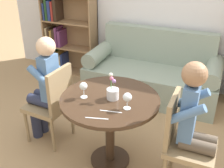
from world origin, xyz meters
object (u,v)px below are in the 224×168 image
at_px(chair_left, 53,102).
at_px(wine_glass_right, 127,98).
at_px(couch, 152,75).
at_px(flower_vase, 113,92).
at_px(bookshelf_left, 65,35).
at_px(wine_glass_left, 83,87).
at_px(person_left, 45,88).
at_px(chair_right, 183,139).
at_px(person_right, 196,127).

bearing_deg(chair_left, wine_glass_right, 82.57).
relative_size(couch, flower_vase, 7.34).
height_order(bookshelf_left, flower_vase, bookshelf_left).
relative_size(chair_left, wine_glass_left, 5.94).
bearing_deg(person_left, chair_left, 87.34).
distance_m(couch, wine_glass_right, 1.73).
bearing_deg(bookshelf_left, wine_glass_right, -46.56).
xyz_separation_m(couch, wine_glass_right, (0.21, -1.63, 0.54)).
height_order(chair_left, chair_right, same).
height_order(bookshelf_left, chair_left, bookshelf_left).
height_order(chair_right, person_right, person_right).
bearing_deg(person_left, bookshelf_left, -150.73).
relative_size(bookshelf_left, chair_right, 1.45).
relative_size(person_left, flower_vase, 4.81).
bearing_deg(person_left, wine_glass_right, 83.00).
bearing_deg(wine_glass_right, chair_left, 168.47).
height_order(chair_right, person_left, person_left).
distance_m(chair_right, person_left, 1.50).
relative_size(wine_glass_left, flower_vase, 0.60).
bearing_deg(chair_left, person_right, 90.75).
height_order(couch, chair_left, couch).
bearing_deg(wine_glass_left, wine_glass_right, -3.45).
relative_size(bookshelf_left, person_right, 1.07).
bearing_deg(chair_right, couch, 24.56).
relative_size(couch, wine_glass_left, 12.19).
bearing_deg(bookshelf_left, wine_glass_left, -53.89).
height_order(person_left, person_right, person_right).
bearing_deg(chair_left, wine_glass_left, 75.57).
xyz_separation_m(couch, chair_right, (0.70, -1.53, 0.18)).
height_order(person_right, wine_glass_right, person_right).
bearing_deg(wine_glass_right, flower_vase, 149.29).
distance_m(chair_right, wine_glass_right, 0.62).
xyz_separation_m(bookshelf_left, wine_glass_right, (1.80, -1.90, 0.23)).
xyz_separation_m(chair_right, wine_glass_right, (-0.49, -0.10, 0.36)).
height_order(chair_left, person_right, person_right).
bearing_deg(flower_vase, wine_glass_left, -162.44).
height_order(chair_left, flower_vase, flower_vase).
xyz_separation_m(chair_left, wine_glass_right, (0.90, -0.18, 0.36)).
height_order(couch, flower_vase, flower_vase).
xyz_separation_m(chair_left, flower_vase, (0.73, -0.08, 0.32)).
height_order(couch, chair_right, couch).
height_order(chair_left, person_left, person_left).
xyz_separation_m(person_left, person_right, (1.58, -0.10, 0.01)).
distance_m(bookshelf_left, chair_right, 2.91).
distance_m(chair_right, person_right, 0.18).
bearing_deg(person_left, flower_vase, 87.87).
height_order(person_left, wine_glass_right, person_left).
relative_size(chair_left, flower_vase, 3.58).
distance_m(bookshelf_left, person_right, 2.98).
distance_m(couch, chair_left, 1.62).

